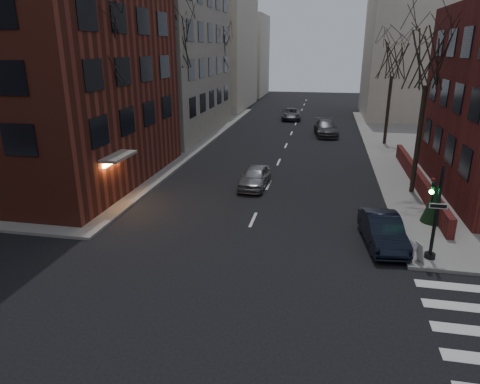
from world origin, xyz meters
The scene contains 20 objects.
sidewalk_far_left centered at (-29.00, 30.00, 0.07)m, with size 44.00×44.00×0.15m, color gray.
building_left_brick centered at (-15.50, 16.50, 9.00)m, with size 15.00×15.00×18.00m, color maroon.
low_wall_right centered at (9.30, 19.00, 0.65)m, with size 0.35×16.00×1.00m, color maroon.
building_distant_la centered at (-15.00, 55.00, 9.00)m, with size 14.00×16.00×18.00m, color beige.
building_distant_ra centered at (15.00, 50.00, 8.00)m, with size 14.00×14.00×16.00m, color beige.
building_distant_lb centered at (-13.00, 72.00, 7.00)m, with size 10.00×12.00×14.00m, color beige.
traffic_signal centered at (7.94, 8.99, 1.91)m, with size 0.76×0.44×4.00m.
tree_left_a centered at (-8.80, 14.00, 8.47)m, with size 4.18×4.18×10.26m.
tree_left_b centered at (-8.80, 26.00, 8.91)m, with size 4.40×4.40×10.80m.
tree_left_c centered at (-8.80, 40.00, 8.03)m, with size 3.96×3.96×9.72m.
tree_right_a centered at (8.80, 18.00, 8.03)m, with size 3.96×3.96×9.72m.
tree_right_b centered at (8.80, 32.00, 7.59)m, with size 3.74×3.74×9.18m.
streetlamp_near centered at (-8.20, 22.00, 4.24)m, with size 0.36×0.36×6.28m.
streetlamp_far centered at (-8.20, 42.00, 4.24)m, with size 0.36×0.36×6.28m.
parked_sedan centered at (6.20, 10.22, 0.70)m, with size 1.48×4.24×1.40m, color black.
car_lane_silver centered at (-0.80, 17.43, 0.68)m, with size 1.61×3.99×1.36m, color gray.
car_lane_gray centered at (3.49, 35.48, 0.75)m, with size 2.10×5.17×1.50m, color #3B3C40.
car_lane_far centered at (-0.80, 44.96, 0.68)m, with size 2.26×4.89×1.36m, color #424247.
sandwich_board centered at (7.30, 8.50, 0.59)m, with size 0.39×0.54×0.87m, color silver.
evergreen_shrub centered at (8.99, 13.15, 1.15)m, with size 1.20×1.20×2.00m, color black.
Camera 1 is at (3.34, -8.30, 8.50)m, focal length 32.00 mm.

